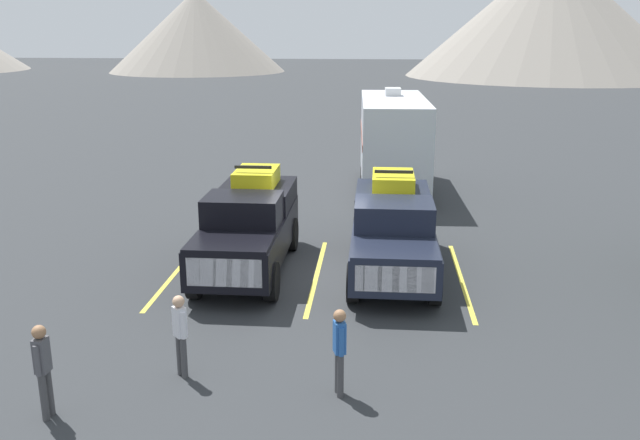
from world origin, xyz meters
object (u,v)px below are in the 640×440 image
(camper_trailer_a, at_px, (393,139))
(person_a, at_px, (180,330))
(pickup_truck_a, at_px, (249,225))
(person_c, at_px, (43,365))
(pickup_truck_b, at_px, (393,228))
(person_b, at_px, (339,346))

(camper_trailer_a, bearing_deg, person_a, -105.10)
(pickup_truck_a, bearing_deg, person_c, -105.19)
(pickup_truck_b, relative_size, camper_trailer_a, 0.71)
(pickup_truck_a, distance_m, person_a, 5.80)
(person_c, bearing_deg, pickup_truck_a, 74.81)
(pickup_truck_a, relative_size, person_a, 3.50)
(person_b, xyz_separation_m, person_c, (-4.72, -1.12, 0.02))
(person_a, relative_size, person_b, 0.99)
(camper_trailer_a, xyz_separation_m, person_b, (-1.15, -15.45, -1.12))
(camper_trailer_a, height_order, person_c, camper_trailer_a)
(person_c, bearing_deg, camper_trailer_a, 70.48)
(person_b, distance_m, person_c, 4.85)
(camper_trailer_a, distance_m, person_a, 15.63)
(person_c, bearing_deg, person_a, 40.09)
(person_a, distance_m, person_b, 2.93)
(pickup_truck_a, xyz_separation_m, pickup_truck_b, (3.75, 0.21, -0.05))
(person_a, distance_m, person_c, 2.37)
(person_a, bearing_deg, camper_trailer_a, 74.90)
(camper_trailer_a, bearing_deg, person_c, -109.52)
(pickup_truck_a, relative_size, person_c, 3.38)
(pickup_truck_a, xyz_separation_m, person_c, (-1.99, -7.32, -0.26))
(pickup_truck_b, bearing_deg, person_b, -99.02)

